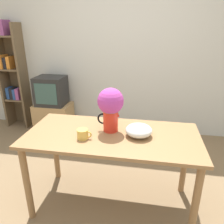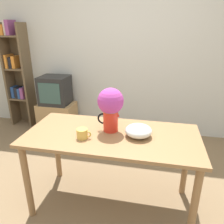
{
  "view_description": "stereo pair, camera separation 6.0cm",
  "coord_description": "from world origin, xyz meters",
  "px_view_note": "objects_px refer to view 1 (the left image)",
  "views": [
    {
      "loc": [
        0.44,
        -1.69,
        1.69
      ],
      "look_at": [
        0.12,
        0.1,
        0.97
      ],
      "focal_mm": 35.0,
      "sensor_mm": 36.0,
      "label": 1
    },
    {
      "loc": [
        0.5,
        -1.68,
        1.69
      ],
      "look_at": [
        0.12,
        0.1,
        0.97
      ],
      "focal_mm": 35.0,
      "sensor_mm": 36.0,
      "label": 2
    }
  ],
  "objects_px": {
    "flower_vase": "(111,106)",
    "white_bowl": "(139,130)",
    "coffee_mug": "(83,134)",
    "tv_set": "(51,91)"
  },
  "relations": [
    {
      "from": "flower_vase",
      "to": "tv_set",
      "type": "xyz_separation_m",
      "value": [
        -1.24,
        1.4,
        -0.32
      ]
    },
    {
      "from": "coffee_mug",
      "to": "white_bowl",
      "type": "xyz_separation_m",
      "value": [
        0.47,
        0.13,
        0.01
      ]
    },
    {
      "from": "flower_vase",
      "to": "coffee_mug",
      "type": "xyz_separation_m",
      "value": [
        -0.2,
        -0.19,
        -0.2
      ]
    },
    {
      "from": "white_bowl",
      "to": "tv_set",
      "type": "height_order",
      "value": "tv_set"
    },
    {
      "from": "flower_vase",
      "to": "coffee_mug",
      "type": "bearing_deg",
      "value": -136.55
    },
    {
      "from": "white_bowl",
      "to": "tv_set",
      "type": "relative_size",
      "value": 0.51
    },
    {
      "from": "flower_vase",
      "to": "white_bowl",
      "type": "relative_size",
      "value": 1.71
    },
    {
      "from": "coffee_mug",
      "to": "flower_vase",
      "type": "bearing_deg",
      "value": 43.45
    },
    {
      "from": "coffee_mug",
      "to": "white_bowl",
      "type": "bearing_deg",
      "value": 15.88
    },
    {
      "from": "white_bowl",
      "to": "tv_set",
      "type": "bearing_deg",
      "value": 135.7
    }
  ]
}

